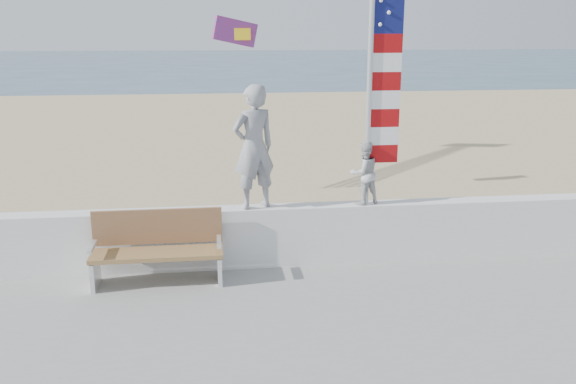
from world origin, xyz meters
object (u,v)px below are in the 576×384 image
bench (158,247)px  flag (378,74)px  child (364,173)px  adult (254,147)px

bench → flag: 3.96m
child → flag: size_ratio=0.27×
adult → bench: adult is taller
adult → flag: size_ratio=0.51×
adult → bench: (-1.39, -0.45, -1.29)m
child → bench: size_ratio=0.52×
flag → bench: bearing=-171.9°
adult → bench: size_ratio=1.00×
adult → flag: (1.80, -0.00, 1.01)m
bench → flag: size_ratio=0.51×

